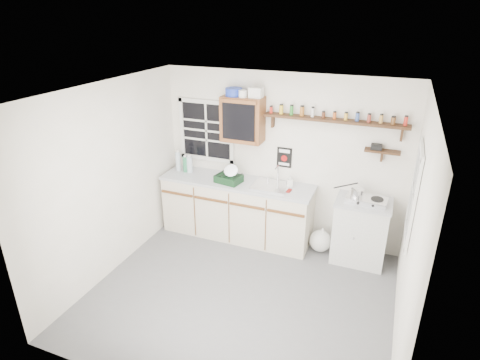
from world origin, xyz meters
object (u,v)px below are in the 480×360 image
at_px(upper_cabinet, 243,119).
at_px(spice_shelf, 334,119).
at_px(right_cabinet, 360,231).
at_px(dish_rack, 230,177).
at_px(main_cabinet, 237,208).
at_px(hotplate, 367,200).

xyz_separation_m(upper_cabinet, spice_shelf, (1.27, 0.07, 0.11)).
xyz_separation_m(right_cabinet, upper_cabinet, (-1.80, 0.12, 1.37)).
height_order(right_cabinet, dish_rack, dish_rack).
height_order(right_cabinet, upper_cabinet, upper_cabinet).
xyz_separation_m(main_cabinet, upper_cabinet, (0.03, 0.14, 1.36)).
relative_size(upper_cabinet, spice_shelf, 0.34).
height_order(main_cabinet, dish_rack, dish_rack).
height_order(spice_shelf, dish_rack, spice_shelf).
bearing_deg(right_cabinet, upper_cabinet, 176.24).
relative_size(dish_rack, hotplate, 0.74).
distance_m(spice_shelf, dish_rack, 1.69).
xyz_separation_m(main_cabinet, spice_shelf, (1.31, 0.21, 1.47)).
xyz_separation_m(right_cabinet, hotplate, (0.03, -0.02, 0.49)).
bearing_deg(upper_cabinet, dish_rack, -117.03).
height_order(main_cabinet, upper_cabinet, upper_cabinet).
distance_m(right_cabinet, upper_cabinet, 2.26).
distance_m(upper_cabinet, dish_rack, 0.86).
xyz_separation_m(spice_shelf, dish_rack, (-1.39, -0.29, -0.92)).
relative_size(main_cabinet, spice_shelf, 1.21).
distance_m(spice_shelf, hotplate, 1.15).
bearing_deg(hotplate, upper_cabinet, -179.89).
distance_m(right_cabinet, dish_rack, 2.00).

